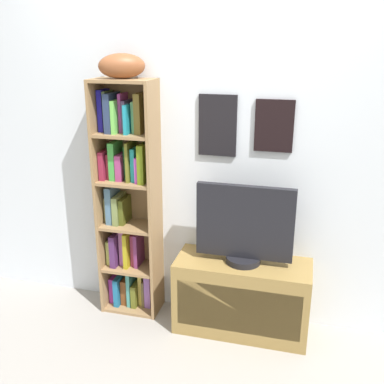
# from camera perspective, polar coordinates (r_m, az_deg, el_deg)

# --- Properties ---
(back_wall) EXTENTS (4.80, 0.08, 2.33)m
(back_wall) POSITION_cam_1_polar(r_m,az_deg,el_deg) (2.93, 1.86, 5.31)
(back_wall) COLOR silver
(back_wall) RESTS_ON ground
(bookshelf) EXTENTS (0.40, 0.24, 1.62)m
(bookshelf) POSITION_cam_1_polar(r_m,az_deg,el_deg) (3.08, -8.20, -1.34)
(bookshelf) COLOR olive
(bookshelf) RESTS_ON ground
(football) EXTENTS (0.32, 0.27, 0.15)m
(football) POSITION_cam_1_polar(r_m,az_deg,el_deg) (2.86, -8.91, 15.55)
(football) COLOR brown
(football) RESTS_ON bookshelf
(tv_stand) EXTENTS (0.87, 0.35, 0.50)m
(tv_stand) POSITION_cam_1_polar(r_m,az_deg,el_deg) (3.04, 6.33, -13.03)
(tv_stand) COLOR olive
(tv_stand) RESTS_ON ground
(television) EXTENTS (0.61, 0.22, 0.52)m
(television) POSITION_cam_1_polar(r_m,az_deg,el_deg) (2.81, 6.70, -4.36)
(television) COLOR black
(television) RESTS_ON tv_stand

